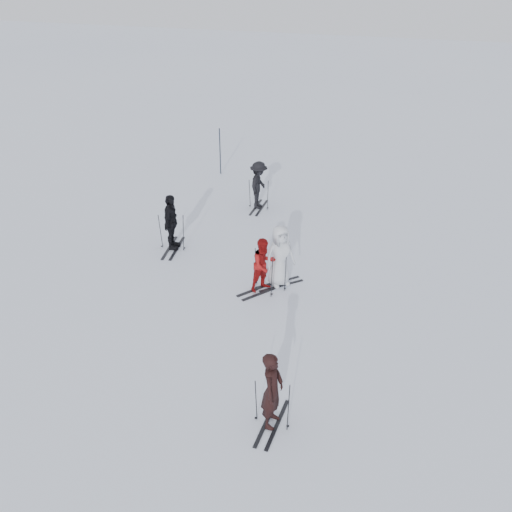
% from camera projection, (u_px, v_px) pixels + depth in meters
% --- Properties ---
extents(ground, '(120.00, 120.00, 0.00)m').
position_uv_depth(ground, '(245.00, 300.00, 17.22)').
color(ground, silver).
rests_on(ground, ground).
extents(skier_near_dark, '(0.46, 0.69, 1.89)m').
position_uv_depth(skier_near_dark, '(272.00, 391.00, 12.29)').
color(skier_near_dark, black).
rests_on(skier_near_dark, ground).
extents(skier_red, '(1.02, 1.06, 1.73)m').
position_uv_depth(skier_red, '(264.00, 266.00, 17.32)').
color(skier_red, maroon).
rests_on(skier_red, ground).
extents(skier_grey, '(1.14, 1.14, 1.99)m').
position_uv_depth(skier_grey, '(280.00, 257.00, 17.55)').
color(skier_grey, silver).
rests_on(skier_grey, ground).
extents(skier_uphill_left, '(0.68, 1.24, 1.99)m').
position_uv_depth(skier_uphill_left, '(171.00, 223.00, 19.70)').
color(skier_uphill_left, black).
rests_on(skier_uphill_left, ground).
extents(skier_uphill_far, '(0.77, 1.28, 1.94)m').
position_uv_depth(skier_uphill_far, '(259.00, 186.00, 22.87)').
color(skier_uphill_far, black).
rests_on(skier_uphill_far, ground).
extents(skis_near_dark, '(1.67, 0.90, 1.21)m').
position_uv_depth(skis_near_dark, '(272.00, 403.00, 12.45)').
color(skis_near_dark, black).
rests_on(skis_near_dark, ground).
extents(skis_red, '(2.09, 1.89, 1.36)m').
position_uv_depth(skis_red, '(264.00, 271.00, 17.41)').
color(skis_red, black).
rests_on(skis_red, ground).
extents(skis_grey, '(1.74, 1.73, 1.17)m').
position_uv_depth(skis_grey, '(280.00, 268.00, 17.75)').
color(skis_grey, black).
rests_on(skis_grey, ground).
extents(skis_uphill_left, '(1.99, 1.28, 1.35)m').
position_uv_depth(skis_uphill_left, '(172.00, 231.00, 19.85)').
color(skis_uphill_left, black).
rests_on(skis_uphill_left, ground).
extents(skis_uphill_far, '(1.74, 0.97, 1.25)m').
position_uv_depth(skis_uphill_far, '(259.00, 194.00, 23.04)').
color(skis_uphill_far, black).
rests_on(skis_uphill_far, ground).
extents(piste_marker, '(0.06, 0.06, 2.17)m').
position_uv_depth(piste_marker, '(220.00, 151.00, 26.37)').
color(piste_marker, black).
rests_on(piste_marker, ground).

